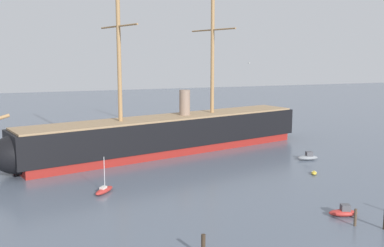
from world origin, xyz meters
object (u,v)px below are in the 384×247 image
Objects in this scene: tall_ship at (170,134)px; seagull_in_flight at (249,63)px; motorboat_foreground_right at (343,212)px; dinghy_distant_centre at (172,135)px; mooring_piling_nearest at (355,217)px; mooring_piling_right_pair at (203,246)px; sailboat_mid_left at (104,190)px; motorboat_alongside_stern at (308,157)px; dinghy_mid_right at (314,173)px.

tall_ship reaches higher than seagull_in_flight.
motorboat_foreground_right is 55.14m from dinghy_distant_centre.
tall_ship reaches higher than dinghy_distant_centre.
motorboat_foreground_right reaches higher than dinghy_distant_centre.
mooring_piling_nearest is at bearing -79.22° from tall_ship.
mooring_piling_nearest is (7.98, -41.89, -2.61)m from tall_ship.
mooring_piling_right_pair is at bearing -167.77° from motorboat_foreground_right.
sailboat_mid_left is 30.03m from seagull_in_flight.
mooring_piling_nearest is 0.87× the size of mooring_piling_right_pair.
motorboat_foreground_right is 27.48m from motorboat_alongside_stern.
tall_ship is at bearing 100.78° from mooring_piling_nearest.
mooring_piling_nearest is 1.75× the size of seagull_in_flight.
tall_ship is 35.43× the size of mooring_piling_nearest.
dinghy_mid_right is at bearing -43.42° from seagull_in_flight.
tall_ship is 28.17m from dinghy_mid_right.
tall_ship is at bearing -108.81° from dinghy_distant_centre.
motorboat_alongside_stern is (12.23, 24.61, 0.05)m from motorboat_foreground_right.
sailboat_mid_left is at bearing 103.90° from mooring_piling_right_pair.
dinghy_mid_right is 1.86× the size of seagull_in_flight.
motorboat_foreground_right is at bearing -115.10° from dinghy_mid_right.
motorboat_alongside_stern is (20.97, -14.42, -3.04)m from tall_ship.
sailboat_mid_left is at bearing -119.89° from dinghy_distant_centre.
mooring_piling_nearest is (-0.76, -2.86, 0.47)m from motorboat_foreground_right.
motorboat_alongside_stern reaches higher than dinghy_distant_centre.
mooring_piling_right_pair is 37.27m from seagull_in_flight.
dinghy_mid_right is at bearing -54.07° from tall_ship.
tall_ship is 25.63m from motorboat_alongside_stern.
sailboat_mid_left is 2.26× the size of mooring_piling_right_pair.
mooring_piling_right_pair is (-19.01, -4.12, 0.61)m from motorboat_foreground_right.
seagull_in_flight reaches higher than sailboat_mid_left.
motorboat_foreground_right is 3.00m from mooring_piling_nearest.
motorboat_alongside_stern reaches higher than motorboat_foreground_right.
motorboat_alongside_stern reaches higher than dinghy_mid_right.
motorboat_foreground_right is 1.86× the size of mooring_piling_nearest.
motorboat_foreground_right is 1.75× the size of dinghy_mid_right.
dinghy_mid_right is 40.19m from dinghy_distant_centre.
sailboat_mid_left reaches higher than motorboat_alongside_stern.
mooring_piling_right_pair is (-26.68, -20.50, 0.87)m from dinghy_mid_right.
tall_ship is 19.07× the size of motorboat_foreground_right.
dinghy_mid_right is (16.41, -22.65, -3.34)m from tall_ship.
motorboat_alongside_stern is 20.67m from seagull_in_flight.
sailboat_mid_left is at bearing -127.02° from tall_ship.
motorboat_foreground_right is 18.08m from dinghy_mid_right.
dinghy_mid_right is at bearing -74.17° from dinghy_distant_centre.
seagull_in_flight is (18.84, 27.91, 15.96)m from mooring_piling_right_pair.
mooring_piling_nearest is (-12.99, -27.46, 0.43)m from motorboat_alongside_stern.
tall_ship is 61.91× the size of seagull_in_flight.
mooring_piling_nearest is at bearing 3.96° from mooring_piling_right_pair.
dinghy_distant_centre is (5.45, 16.01, -3.36)m from tall_ship.
seagull_in_flight is (-12.39, -0.82, 16.53)m from motorboat_alongside_stern.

